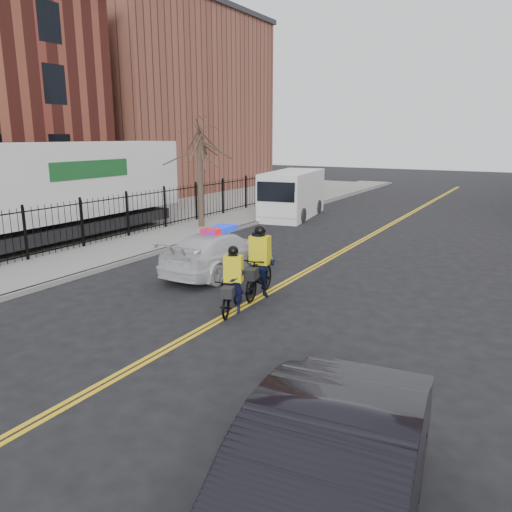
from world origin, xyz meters
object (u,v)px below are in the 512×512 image
at_px(police_cruiser, 219,252).
at_px(cargo_van, 292,195).
at_px(dark_sedan, 321,499).
at_px(cyclist_near, 234,290).
at_px(cyclist_far, 260,269).
at_px(semi_trailer, 49,187).

relative_size(police_cruiser, cargo_van, 0.76).
bearing_deg(police_cruiser, dark_sedan, 130.06).
distance_m(cyclist_near, cyclist_far, 1.45).
height_order(cargo_van, semi_trailer, semi_trailer).
distance_m(police_cruiser, dark_sedan, 11.81).
height_order(dark_sedan, cyclist_near, cyclist_near).
bearing_deg(semi_trailer, dark_sedan, -31.02).
bearing_deg(dark_sedan, cargo_van, 109.62).
height_order(police_cruiser, cargo_van, cargo_van).
xyz_separation_m(cargo_van, cyclist_near, (5.48, -14.62, -0.62)).
height_order(police_cruiser, semi_trailer, semi_trailer).
relative_size(police_cruiser, dark_sedan, 0.92).
relative_size(cargo_van, cyclist_far, 3.00).
xyz_separation_m(police_cruiser, cargo_van, (-3.01, 11.60, 0.54)).
height_order(police_cruiser, dark_sedan, dark_sedan).
xyz_separation_m(semi_trailer, cyclist_far, (10.97, -1.83, -1.55)).
bearing_deg(police_cruiser, semi_trailer, -0.67).
xyz_separation_m(dark_sedan, cyclist_near, (-4.96, 6.16, -0.24)).
height_order(cargo_van, cyclist_near, cargo_van).
xyz_separation_m(police_cruiser, cyclist_far, (2.42, -1.58, 0.11)).
relative_size(police_cruiser, semi_trailer, 0.36).
xyz_separation_m(dark_sedan, cyclist_far, (-5.01, 7.60, -0.04)).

